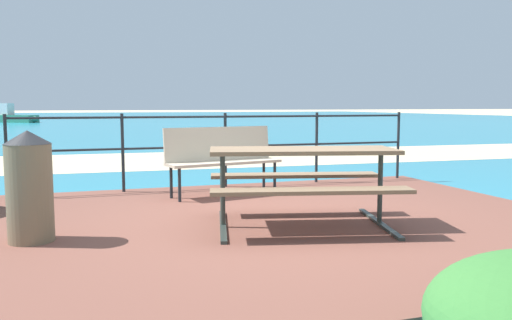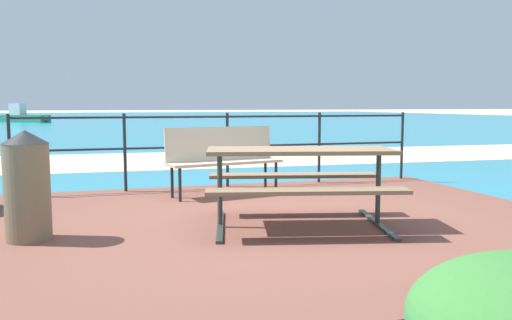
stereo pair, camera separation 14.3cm
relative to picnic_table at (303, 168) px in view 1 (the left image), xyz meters
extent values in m
plane|color=beige|center=(-0.09, 0.29, -0.65)|extent=(240.00, 240.00, 0.00)
cube|color=brown|center=(-0.09, 0.29, -0.62)|extent=(6.40, 5.20, 0.06)
cube|color=teal|center=(-0.09, 40.29, -0.64)|extent=(90.00, 90.00, 0.01)
cube|color=beige|center=(-0.09, 7.21, -0.64)|extent=(54.10, 5.74, 0.01)
cube|color=#7A6047|center=(0.00, 0.00, 0.17)|extent=(1.94, 1.09, 0.04)
cube|color=#7A6047|center=(-0.12, -0.51, -0.15)|extent=(1.84, 0.68, 0.04)
cube|color=#7A6047|center=(0.12, 0.51, -0.15)|extent=(1.84, 0.68, 0.04)
cylinder|color=#2D3833|center=(-0.77, 0.19, -0.21)|extent=(0.06, 0.06, 0.76)
cube|color=#2D3833|center=(-0.77, 0.19, -0.57)|extent=(0.37, 1.30, 0.03)
cylinder|color=#2D3833|center=(0.77, -0.19, -0.21)|extent=(0.06, 0.06, 0.76)
cube|color=#2D3833|center=(0.77, -0.19, -0.57)|extent=(0.37, 1.30, 0.03)
cube|color=#BCAD93|center=(-0.30, 1.96, -0.14)|extent=(1.61, 0.70, 0.04)
cube|color=#BCAD93|center=(-0.33, 2.13, 0.10)|extent=(1.54, 0.39, 0.45)
cylinder|color=#1E2328|center=(-0.95, 1.67, -0.37)|extent=(0.04, 0.04, 0.44)
cylinder|color=#1E2328|center=(-1.01, 1.97, -0.37)|extent=(0.04, 0.04, 0.44)
cylinder|color=#1E2328|center=(0.42, 1.95, -0.37)|extent=(0.04, 0.04, 0.44)
cylinder|color=#1E2328|center=(0.36, 2.24, -0.37)|extent=(0.04, 0.04, 0.44)
cylinder|color=#1E2328|center=(-3.04, 2.68, -0.04)|extent=(0.04, 0.04, 1.10)
cylinder|color=#1E2328|center=(-1.57, 2.68, -0.04)|extent=(0.04, 0.04, 1.10)
cylinder|color=#1E2328|center=(-0.09, 2.68, -0.04)|extent=(0.04, 0.04, 1.10)
cylinder|color=#1E2328|center=(1.38, 2.68, -0.04)|extent=(0.04, 0.04, 1.10)
cylinder|color=#1E2328|center=(2.86, 2.68, -0.04)|extent=(0.04, 0.04, 1.10)
cylinder|color=#1E2328|center=(-0.09, 2.68, 0.45)|extent=(5.90, 0.03, 0.03)
cylinder|color=#1E2328|center=(-0.09, 2.68, 0.01)|extent=(5.90, 0.03, 0.03)
cylinder|color=#726047|center=(-2.53, 0.19, -0.15)|extent=(0.40, 0.40, 0.87)
cone|color=#262628|center=(-2.53, 0.19, 0.34)|extent=(0.40, 0.40, 0.12)
cube|color=#338466|center=(-7.34, 36.61, -0.37)|extent=(4.19, 3.64, 0.53)
cube|color=silver|center=(-7.60, 36.82, 0.31)|extent=(1.22, 1.16, 0.84)
cone|color=#338466|center=(-5.37, 35.04, -0.37)|extent=(0.69, 0.68, 0.48)
camera|label=1|loc=(-2.03, -4.76, 0.62)|focal=36.57mm
camera|label=2|loc=(-1.90, -4.80, 0.62)|focal=36.57mm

